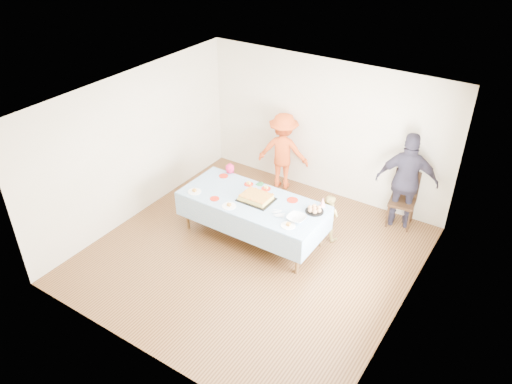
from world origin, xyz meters
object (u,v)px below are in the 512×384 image
birthday_cake (256,198)px  adult_left (283,151)px  party_table (253,202)px  dining_chair (404,195)px

birthday_cake → adult_left: (-0.51, 1.77, -0.04)m
party_table → birthday_cake: (0.06, 0.02, 0.10)m
birthday_cake → dining_chair: 2.70m
birthday_cake → adult_left: 1.84m
party_table → dining_chair: (2.01, 1.87, -0.16)m
adult_left → dining_chair: bearing=165.1°
party_table → birthday_cake: 0.12m
party_table → adult_left: adult_left is taller
party_table → adult_left: size_ratio=1.58×
party_table → adult_left: (-0.45, 1.79, 0.07)m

